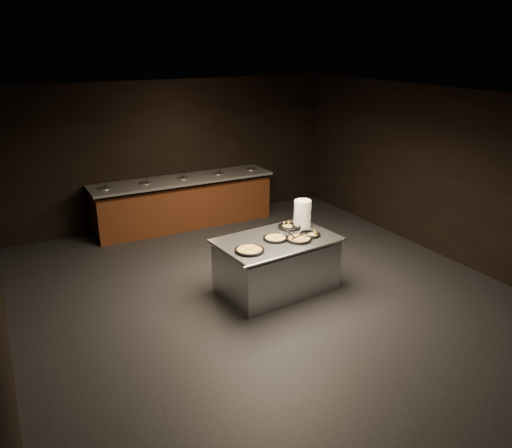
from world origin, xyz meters
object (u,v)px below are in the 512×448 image
object	(u,v)px
pan_cheese_whole	(275,238)
plate_stack	(303,213)
serving_counter	(277,265)
pan_veggie_whole	(249,250)

from	to	relation	value
pan_cheese_whole	plate_stack	bearing A→B (deg)	24.89
serving_counter	pan_veggie_whole	xyz separation A→B (m)	(-0.57, -0.22, 0.46)
plate_stack	pan_cheese_whole	xyz separation A→B (m)	(-0.68, -0.31, -0.19)
plate_stack	pan_veggie_whole	distance (m)	1.34
serving_counter	plate_stack	xyz separation A→B (m)	(0.65, 0.31, 0.64)
serving_counter	plate_stack	size ratio (longest dim) A/B	4.50
serving_counter	plate_stack	bearing A→B (deg)	20.11
serving_counter	pan_cheese_whole	world-z (taller)	pan_cheese_whole
pan_veggie_whole	pan_cheese_whole	world-z (taller)	same
plate_stack	pan_cheese_whole	bearing A→B (deg)	-155.11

